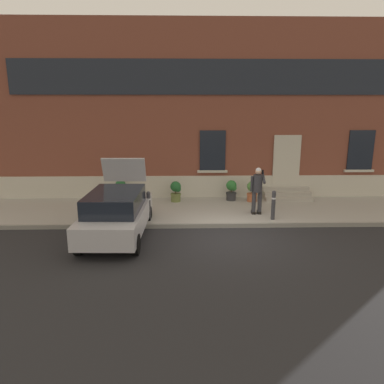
{
  "coord_description": "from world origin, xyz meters",
  "views": [
    {
      "loc": [
        -1.36,
        -10.69,
        4.07
      ],
      "look_at": [
        -1.06,
        1.6,
        1.1
      ],
      "focal_mm": 33.59,
      "sensor_mm": 36.0,
      "label": 1
    }
  ],
  "objects_px": {
    "planter_cream": "(121,189)",
    "planter_olive": "(176,191)",
    "bollard_far_left": "(149,205)",
    "planter_charcoal": "(231,190)",
    "bollard_near_person": "(273,204)",
    "planter_terracotta": "(252,191)",
    "hatchback_car_silver": "(117,213)",
    "person_on_phone": "(257,188)"
  },
  "relations": [
    {
      "from": "bollard_near_person",
      "to": "planter_terracotta",
      "type": "relative_size",
      "value": 1.22
    },
    {
      "from": "hatchback_car_silver",
      "to": "bollard_far_left",
      "type": "xyz_separation_m",
      "value": [
        0.88,
        1.23,
        -0.09
      ]
    },
    {
      "from": "bollard_near_person",
      "to": "planter_cream",
      "type": "bearing_deg",
      "value": 153.58
    },
    {
      "from": "hatchback_car_silver",
      "to": "planter_cream",
      "type": "bearing_deg",
      "value": 97.84
    },
    {
      "from": "bollard_far_left",
      "to": "person_on_phone",
      "type": "bearing_deg",
      "value": 9.11
    },
    {
      "from": "hatchback_car_silver",
      "to": "planter_olive",
      "type": "bearing_deg",
      "value": 64.57
    },
    {
      "from": "person_on_phone",
      "to": "bollard_far_left",
      "type": "bearing_deg",
      "value": -170.73
    },
    {
      "from": "bollard_near_person",
      "to": "planter_cream",
      "type": "height_order",
      "value": "bollard_near_person"
    },
    {
      "from": "hatchback_car_silver",
      "to": "planter_terracotta",
      "type": "bearing_deg",
      "value": 36.53
    },
    {
      "from": "planter_cream",
      "to": "bollard_near_person",
      "type": "bearing_deg",
      "value": -26.42
    },
    {
      "from": "bollard_far_left",
      "to": "bollard_near_person",
      "type": "bearing_deg",
      "value": 0.0
    },
    {
      "from": "planter_charcoal",
      "to": "planter_terracotta",
      "type": "height_order",
      "value": "same"
    },
    {
      "from": "bollard_near_person",
      "to": "planter_terracotta",
      "type": "bearing_deg",
      "value": 96.32
    },
    {
      "from": "bollard_near_person",
      "to": "person_on_phone",
      "type": "height_order",
      "value": "person_on_phone"
    },
    {
      "from": "bollard_far_left",
      "to": "planter_charcoal",
      "type": "relative_size",
      "value": 1.22
    },
    {
      "from": "hatchback_car_silver",
      "to": "planter_olive",
      "type": "distance_m",
      "value": 4.15
    },
    {
      "from": "bollard_far_left",
      "to": "planter_terracotta",
      "type": "bearing_deg",
      "value": 31.02
    },
    {
      "from": "bollard_far_left",
      "to": "planter_terracotta",
      "type": "height_order",
      "value": "bollard_far_left"
    },
    {
      "from": "person_on_phone",
      "to": "planter_charcoal",
      "type": "bearing_deg",
      "value": 108.28
    },
    {
      "from": "bollard_near_person",
      "to": "planter_olive",
      "type": "relative_size",
      "value": 1.22
    },
    {
      "from": "bollard_far_left",
      "to": "planter_cream",
      "type": "distance_m",
      "value": 3.23
    },
    {
      "from": "planter_cream",
      "to": "planter_olive",
      "type": "height_order",
      "value": "same"
    },
    {
      "from": "planter_terracotta",
      "to": "hatchback_car_silver",
      "type": "bearing_deg",
      "value": -143.47
    },
    {
      "from": "hatchback_car_silver",
      "to": "person_on_phone",
      "type": "xyz_separation_m",
      "value": [
        4.79,
        1.85,
        0.35
      ]
    },
    {
      "from": "bollard_near_person",
      "to": "planter_charcoal",
      "type": "distance_m",
      "value": 2.89
    },
    {
      "from": "bollard_far_left",
      "to": "planter_terracotta",
      "type": "xyz_separation_m",
      "value": [
        4.09,
        2.46,
        -0.11
      ]
    },
    {
      "from": "bollard_far_left",
      "to": "planter_charcoal",
      "type": "xyz_separation_m",
      "value": [
        3.24,
        2.67,
        -0.11
      ]
    },
    {
      "from": "planter_olive",
      "to": "planter_charcoal",
      "type": "height_order",
      "value": "same"
    },
    {
      "from": "planter_charcoal",
      "to": "hatchback_car_silver",
      "type": "bearing_deg",
      "value": -136.69
    },
    {
      "from": "planter_cream",
      "to": "planter_olive",
      "type": "xyz_separation_m",
      "value": [
        2.35,
        -0.37,
        0.0
      ]
    },
    {
      "from": "hatchback_car_silver",
      "to": "planter_terracotta",
      "type": "relative_size",
      "value": 4.79
    },
    {
      "from": "bollard_near_person",
      "to": "planter_cream",
      "type": "xyz_separation_m",
      "value": [
        -5.81,
        2.89,
        -0.11
      ]
    },
    {
      "from": "planter_olive",
      "to": "bollard_near_person",
      "type": "bearing_deg",
      "value": -35.99
    },
    {
      "from": "person_on_phone",
      "to": "planter_cream",
      "type": "distance_m",
      "value": 5.84
    },
    {
      "from": "planter_olive",
      "to": "planter_charcoal",
      "type": "relative_size",
      "value": 1.0
    },
    {
      "from": "person_on_phone",
      "to": "planter_olive",
      "type": "xyz_separation_m",
      "value": [
        -3.01,
        1.89,
        -0.55
      ]
    },
    {
      "from": "planter_cream",
      "to": "planter_olive",
      "type": "bearing_deg",
      "value": -8.96
    },
    {
      "from": "planter_cream",
      "to": "planter_terracotta",
      "type": "xyz_separation_m",
      "value": [
        5.54,
        -0.43,
        0.0
      ]
    },
    {
      "from": "hatchback_car_silver",
      "to": "bollard_near_person",
      "type": "xyz_separation_m",
      "value": [
        5.25,
        1.23,
        -0.09
      ]
    },
    {
      "from": "planter_cream",
      "to": "planter_olive",
      "type": "relative_size",
      "value": 1.0
    },
    {
      "from": "bollard_far_left",
      "to": "planter_olive",
      "type": "xyz_separation_m",
      "value": [
        0.9,
        2.52,
        -0.11
      ]
    },
    {
      "from": "bollard_near_person",
      "to": "planter_olive",
      "type": "xyz_separation_m",
      "value": [
        -3.47,
        2.52,
        -0.11
      ]
    }
  ]
}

